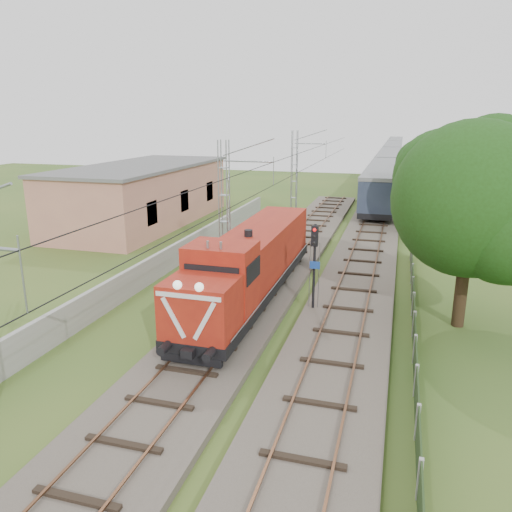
% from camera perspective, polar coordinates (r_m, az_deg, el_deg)
% --- Properties ---
extents(ground, '(140.00, 140.00, 0.00)m').
position_cam_1_polar(ground, '(19.51, -7.10, -12.92)').
color(ground, '#325520').
rests_on(ground, ground).
extents(track_main, '(4.20, 70.00, 0.45)m').
position_cam_1_polar(track_main, '(25.40, -0.90, -5.34)').
color(track_main, '#6B6054').
rests_on(track_main, ground).
extents(track_side, '(4.20, 80.00, 0.45)m').
position_cam_1_polar(track_side, '(36.86, 12.58, 0.99)').
color(track_side, '#6B6054').
rests_on(track_side, ground).
extents(catenary, '(3.31, 70.00, 8.00)m').
position_cam_1_polar(catenary, '(29.85, -3.54, 5.53)').
color(catenary, gray).
rests_on(catenary, ground).
extents(boundary_wall, '(0.25, 40.00, 1.50)m').
position_cam_1_polar(boundary_wall, '(31.94, -9.45, -0.05)').
color(boundary_wall, '#9E9E99').
rests_on(boundary_wall, ground).
extents(station_building, '(8.40, 20.40, 5.22)m').
position_cam_1_polar(station_building, '(45.83, -12.77, 6.94)').
color(station_building, tan).
rests_on(station_building, ground).
extents(fence, '(0.12, 32.00, 1.20)m').
position_cam_1_polar(fence, '(20.61, 17.70, -10.08)').
color(fence, black).
rests_on(fence, ground).
extents(locomotive, '(2.80, 15.96, 4.05)m').
position_cam_1_polar(locomotive, '(25.27, -0.56, -0.82)').
color(locomotive, black).
rests_on(locomotive, ground).
extents(coach_rake, '(3.11, 92.79, 3.59)m').
position_cam_1_polar(coach_rake, '(90.14, 15.16, 10.88)').
color(coach_rake, black).
rests_on(coach_rake, ground).
extents(signal_post, '(0.49, 0.38, 4.46)m').
position_cam_1_polar(signal_post, '(23.67, 6.69, 0.30)').
color(signal_post, black).
rests_on(signal_post, ground).
extents(tree_a, '(7.14, 6.80, 9.26)m').
position_cam_1_polar(tree_a, '(23.48, 23.64, 5.74)').
color(tree_a, '#3B2718').
rests_on(tree_a, ground).
extents(tree_b, '(7.37, 7.02, 9.55)m').
position_cam_1_polar(tree_b, '(43.87, 25.59, 9.82)').
color(tree_b, '#3B2718').
rests_on(tree_b, ground).
extents(tree_c, '(6.16, 5.87, 7.99)m').
position_cam_1_polar(tree_c, '(41.54, 19.71, 8.82)').
color(tree_c, '#3B2718').
rests_on(tree_c, ground).
extents(tree_d, '(6.84, 6.51, 8.86)m').
position_cam_1_polar(tree_d, '(50.22, 22.66, 10.20)').
color(tree_d, '#3B2718').
rests_on(tree_d, ground).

